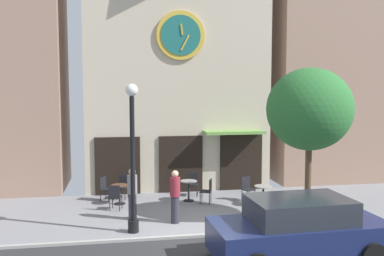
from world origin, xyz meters
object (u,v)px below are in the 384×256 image
object	(u,v)px
cafe_chair_mid_row	(105,187)
cafe_chair_by_entrance	(208,189)
cafe_table_center_left	(263,193)
cafe_chair_left_end	(247,187)
cafe_table_near_door	(189,187)
cafe_chair_outer	(115,195)
cafe_chair_right_end	(193,182)
cafe_table_center	(120,191)
pedestrian_maroon	(175,196)
street_tree	(310,110)
street_lamp	(133,158)
parked_car_navy	(299,230)
pedestrian_grey	(132,193)
cafe_chair_facing_wall	(123,185)

from	to	relation	value
cafe_chair_mid_row	cafe_chair_by_entrance	size ratio (longest dim) A/B	1.00
cafe_table_center_left	cafe_chair_left_end	distance (m)	0.85
cafe_table_near_door	cafe_chair_by_entrance	size ratio (longest dim) A/B	0.86
cafe_chair_outer	cafe_chair_right_end	size ratio (longest dim) A/B	1.00
cafe_table_center_left	cafe_chair_right_end	distance (m)	2.94
cafe_chair_left_end	cafe_table_center_left	bearing A→B (deg)	-64.13
cafe_table_center	pedestrian_maroon	xyz separation A→B (m)	(1.71, -2.51, 0.39)
cafe_table_near_door	cafe_chair_mid_row	xyz separation A→B (m)	(-3.10, 0.56, 0.01)
cafe_chair_outer	cafe_chair_mid_row	bearing A→B (deg)	105.86
cafe_chair_outer	cafe_chair_right_end	bearing A→B (deg)	28.33
street_tree	cafe_chair_outer	distance (m)	7.11
cafe_table_near_door	cafe_chair_right_end	xyz separation A→B (m)	(0.31, 0.82, 0.01)
street_lamp	cafe_table_center_left	distance (m)	5.43
cafe_table_center_left	parked_car_navy	bearing A→B (deg)	-99.03
cafe_table_near_door	cafe_chair_by_entrance	world-z (taller)	cafe_chair_by_entrance
street_tree	cafe_chair_mid_row	xyz separation A→B (m)	(-6.43, 3.60, -3.02)
street_tree	cafe_table_center	world-z (taller)	street_tree
pedestrian_grey	cafe_chair_mid_row	bearing A→B (deg)	110.78
cafe_chair_facing_wall	pedestrian_grey	world-z (taller)	pedestrian_grey
street_tree	cafe_chair_right_end	xyz separation A→B (m)	(-3.02, 3.86, -3.02)
cafe_chair_left_end	cafe_chair_right_end	world-z (taller)	same
cafe_table_center	cafe_table_near_door	size ratio (longest dim) A/B	0.93
cafe_chair_right_end	cafe_chair_outer	bearing A→B (deg)	-151.67
parked_car_navy	cafe_table_center	bearing A→B (deg)	126.32
cafe_chair_mid_row	parked_car_navy	xyz separation A→B (m)	(4.87, -6.47, 0.23)
street_lamp	cafe_table_center	bearing A→B (deg)	97.08
cafe_table_center_left	cafe_chair_facing_wall	xyz separation A→B (m)	(-4.97, 1.89, 0.05)
cafe_chair_outer	cafe_chair_right_end	xyz separation A→B (m)	(3.02, 1.63, 0.00)
cafe_chair_mid_row	cafe_chair_by_entrance	distance (m)	3.87
pedestrian_grey	parked_car_navy	world-z (taller)	pedestrian_grey
cafe_chair_facing_wall	pedestrian_maroon	distance (m)	3.70
cafe_chair_facing_wall	pedestrian_maroon	world-z (taller)	pedestrian_maroon
cafe_table_center_left	cafe_table_near_door	bearing A→B (deg)	156.76
street_tree	parked_car_navy	bearing A→B (deg)	-118.41
street_lamp	pedestrian_grey	xyz separation A→B (m)	(0.01, 1.25, -1.34)
cafe_table_center	pedestrian_maroon	bearing A→B (deg)	-55.70
cafe_table_near_door	cafe_chair_facing_wall	bearing A→B (deg)	161.74
cafe_chair_outer	cafe_chair_left_end	size ratio (longest dim) A/B	1.00
street_lamp	cafe_table_center_left	size ratio (longest dim) A/B	6.01
parked_car_navy	cafe_chair_right_end	bearing A→B (deg)	102.28
cafe_chair_left_end	street_lamp	bearing A→B (deg)	-146.62
street_tree	cafe_chair_outer	xyz separation A→B (m)	(-6.04, 2.23, -3.02)
cafe_chair_left_end	pedestrian_grey	distance (m)	4.62
street_lamp	cafe_chair_right_end	xyz separation A→B (m)	(2.47, 4.00, -1.68)
street_tree	cafe_chair_by_entrance	distance (m)	4.79
pedestrian_grey	pedestrian_maroon	world-z (taller)	same
street_tree	cafe_chair_right_end	world-z (taller)	street_tree
cafe_table_center_left	cafe_chair_outer	world-z (taller)	cafe_chair_outer
cafe_chair_right_end	pedestrian_maroon	bearing A→B (deg)	-108.98
cafe_chair_mid_row	street_lamp	bearing A→B (deg)	-76.02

